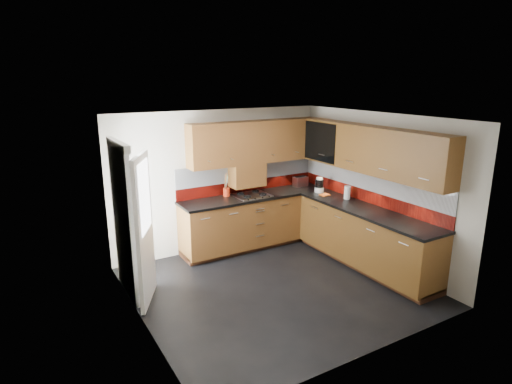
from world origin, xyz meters
TOP-DOWN VIEW (x-y plane):
  - room at (0.00, 0.00)m, footprint 4.00×3.80m
  - base_cabinets at (1.07, 0.72)m, footprint 2.70×3.20m
  - countertop at (1.05, 0.70)m, footprint 2.72×3.22m
  - backsplash at (1.28, 0.93)m, footprint 2.70×3.20m
  - upper_cabinets at (1.23, 0.78)m, footprint 2.50×3.20m
  - extractor_hood at (0.45, 1.64)m, footprint 0.60×0.33m
  - glass_cabinet at (1.71, 1.07)m, footprint 0.32×0.80m
  - back_door at (-1.78, 0.75)m, footprint 0.42×1.19m
  - gas_hob at (0.45, 1.47)m, footprint 0.59×0.52m
  - utensil_pot at (0.07, 1.69)m, footprint 0.11×0.11m
  - toaster at (1.57, 1.60)m, footprint 0.26×0.17m
  - food_processor at (1.60, 1.08)m, footprint 0.16×0.16m
  - paper_towel at (1.73, 0.50)m, footprint 0.12×0.12m
  - orange_cloth at (1.56, 0.86)m, footprint 0.16×0.14m

SIDE VIEW (x-z plane):
  - base_cabinets at x=1.07m, z-range -0.04..0.91m
  - countertop at x=1.05m, z-range 0.90..0.94m
  - orange_cloth at x=1.56m, z-range 0.94..0.96m
  - gas_hob at x=0.45m, z-range 0.93..0.98m
  - toaster at x=1.57m, z-range 0.94..1.12m
  - utensil_pot at x=0.07m, z-range 0.83..1.23m
  - back_door at x=-1.78m, z-range 0.01..2.05m
  - paper_towel at x=1.73m, z-range 0.94..1.16m
  - food_processor at x=1.60m, z-range 0.93..1.20m
  - backsplash at x=1.28m, z-range 0.94..1.48m
  - extractor_hood at x=0.45m, z-range 1.08..1.48m
  - room at x=0.00m, z-range 0.18..2.82m
  - upper_cabinets at x=1.23m, z-range 1.48..2.20m
  - glass_cabinet at x=1.71m, z-range 1.54..2.20m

